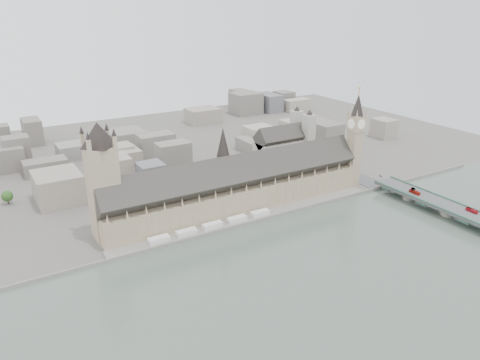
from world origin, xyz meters
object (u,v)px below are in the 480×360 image
westminster_bridge (441,208)px  red_bus_south (472,210)px  car_approach (381,176)px  elizabeth_tower (355,134)px  victoria_tower (102,176)px  red_bus_north (415,192)px  palace_of_westminster (236,187)px  westminster_abbey (284,147)px  car_silver (413,188)px

westminster_bridge → red_bus_south: 28.45m
westminster_bridge → car_approach: 80.48m
elizabeth_tower → red_bus_south: 134.30m
elizabeth_tower → victoria_tower: 260.64m
red_bus_north → westminster_bridge: bearing=-82.0°
palace_of_westminster → red_bus_north: bearing=-26.5°
red_bus_south → westminster_abbey: bearing=108.7°
westminster_bridge → car_silver: bearing=82.7°
westminster_abbey → car_silver: size_ratio=15.39×
victoria_tower → westminster_bridge: size_ratio=0.31×
victoria_tower → red_bus_south: 324.48m
victoria_tower → westminster_abbey: (232.92, 69.00, -30.12)m
westminster_abbey → car_approach: size_ratio=15.11×
elizabeth_tower → car_silver: (28.76, -58.34, -47.11)m
elizabeth_tower → car_approach: 56.91m
palace_of_westminster → car_approach: palace_of_westminster is taller
elizabeth_tower → car_approach: elizabeth_tower is taller
elizabeth_tower → westminster_abbey: (-27.08, 87.00, -33.01)m
palace_of_westminster → car_approach: bearing=-9.3°
westminster_abbey → westminster_bridge: bearing=-74.4°
elizabeth_tower → red_bus_north: 83.90m
red_bus_south → car_silver: red_bus_south is taller
red_bus_south → victoria_tower: bearing=157.7°
elizabeth_tower → car_approach: bearing=-28.8°
car_approach → victoria_tower: bearing=-166.7°
elizabeth_tower → westminster_abbey: 96.91m
elizabeth_tower → red_bus_south: size_ratio=9.44×
victoria_tower → westminster_abbey: victoria_tower is taller
palace_of_westminster → red_bus_north: 176.94m
victoria_tower → car_silver: victoria_tower is taller
elizabeth_tower → red_bus_north: size_ratio=8.99×
westminster_abbey → car_approach: bearing=-61.8°
victoria_tower → red_bus_north: (280.05, -85.13, -43.29)m
palace_of_westminster → elizabeth_tower: elizabeth_tower is taller
westminster_bridge → red_bus_south: size_ratio=28.53×
car_approach → red_bus_north: bearing=-78.7°
victoria_tower → car_approach: victoria_tower is taller
red_bus_north → red_bus_south: 56.28m
car_approach → car_silver: bearing=-69.0°
westminster_bridge → red_bus_north: bearing=97.9°
elizabeth_tower → car_silver: 80.31m
car_silver → elizabeth_tower: bearing=107.6°
elizabeth_tower → victoria_tower: size_ratio=1.07×
red_bus_south → car_silver: size_ratio=2.58×
victoria_tower → red_bus_north: bearing=-16.9°
westminster_bridge → car_silver: size_ratio=73.54×
car_silver → car_approach: car_silver is taller
palace_of_westminster → car_approach: 168.48m
westminster_abbey → red_bus_north: bearing=-73.0°
car_approach → westminster_abbey: bearing=138.1°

